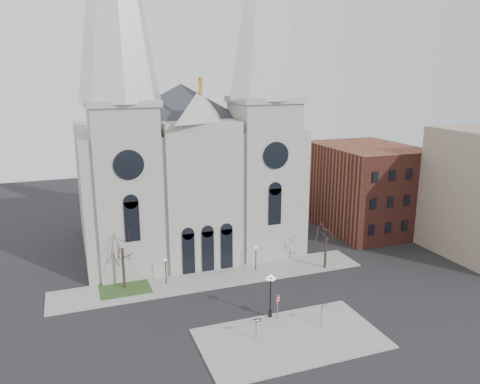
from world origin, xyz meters
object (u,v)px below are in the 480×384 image
object	(u,v)px
street_name_sign	(322,313)
globe_lamp	(270,290)
stop_sign	(278,302)
one_way_sign	(256,325)

from	to	relation	value
street_name_sign	globe_lamp	bearing A→B (deg)	118.71
stop_sign	one_way_sign	size ratio (longest dim) A/B	1.18
one_way_sign	street_name_sign	size ratio (longest dim) A/B	0.92
globe_lamp	one_way_sign	size ratio (longest dim) A/B	2.13
stop_sign	street_name_sign	world-z (taller)	stop_sign
globe_lamp	street_name_sign	world-z (taller)	globe_lamp
stop_sign	one_way_sign	bearing A→B (deg)	-165.21
globe_lamp	one_way_sign	world-z (taller)	globe_lamp
globe_lamp	street_name_sign	xyz separation A→B (m)	(4.16, -3.64, -1.61)
street_name_sign	one_way_sign	bearing A→B (deg)	158.98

